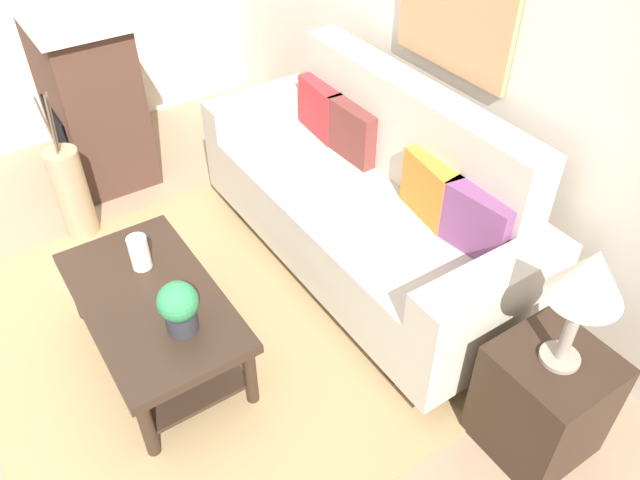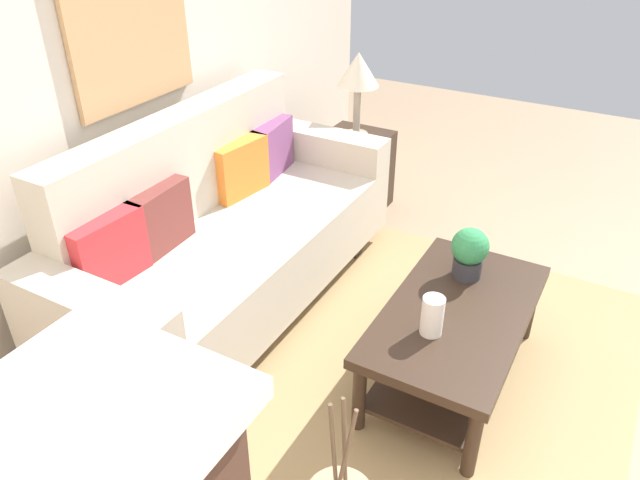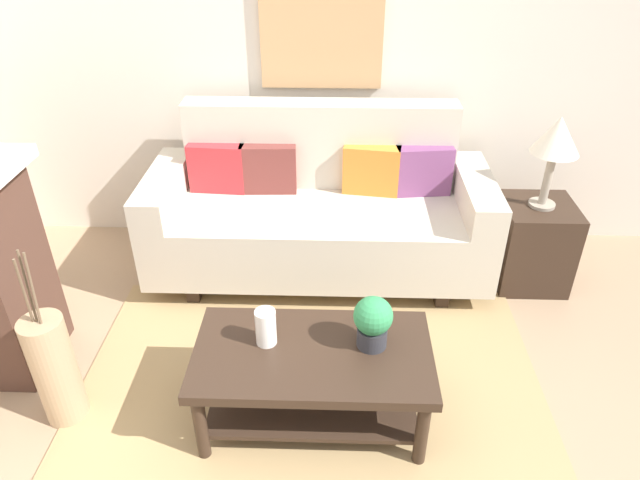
# 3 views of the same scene
# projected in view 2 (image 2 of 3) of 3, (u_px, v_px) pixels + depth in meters

# --- Properties ---
(ground_plane) EXTENTS (8.85, 8.85, 0.00)m
(ground_plane) POSITION_uv_depth(u_px,v_px,m) (530.00, 412.00, 2.77)
(ground_plane) COLOR #9E7F60
(wall_back) EXTENTS (4.85, 0.10, 2.70)m
(wall_back) POSITION_uv_depth(u_px,v_px,m) (123.00, 53.00, 3.00)
(wall_back) COLOR beige
(wall_back) RESTS_ON ground_plane
(area_rug) EXTENTS (2.41, 1.86, 0.01)m
(area_rug) POSITION_uv_depth(u_px,v_px,m) (427.00, 373.00, 2.98)
(area_rug) COLOR #A38456
(area_rug) RESTS_ON ground_plane
(couch) EXTENTS (2.15, 0.84, 1.08)m
(couch) POSITION_uv_depth(u_px,v_px,m) (226.00, 238.00, 3.26)
(couch) COLOR beige
(couch) RESTS_ON ground_plane
(throw_pillow_crimson) EXTENTS (0.37, 0.14, 0.32)m
(throw_pillow_crimson) POSITION_uv_depth(u_px,v_px,m) (109.00, 250.00, 2.69)
(throw_pillow_crimson) COLOR red
(throw_pillow_crimson) RESTS_ON couch
(throw_pillow_maroon) EXTENTS (0.36, 0.14, 0.32)m
(throw_pillow_maroon) POSITION_uv_depth(u_px,v_px,m) (160.00, 218.00, 2.94)
(throw_pillow_maroon) COLOR brown
(throw_pillow_maroon) RESTS_ON couch
(throw_pillow_orange) EXTENTS (0.37, 0.17, 0.32)m
(throw_pillow_orange) POSITION_uv_depth(u_px,v_px,m) (240.00, 168.00, 3.43)
(throw_pillow_orange) COLOR orange
(throw_pillow_orange) RESTS_ON couch
(throw_pillow_plum) EXTENTS (0.37, 0.16, 0.32)m
(throw_pillow_plum) POSITION_uv_depth(u_px,v_px,m) (272.00, 148.00, 3.68)
(throw_pillow_plum) COLOR #7A4270
(throw_pillow_plum) RESTS_ON couch
(coffee_table) EXTENTS (1.10, 0.60, 0.43)m
(coffee_table) POSITION_uv_depth(u_px,v_px,m) (455.00, 328.00, 2.79)
(coffee_table) COLOR #332319
(coffee_table) RESTS_ON ground_plane
(tabletop_vase) EXTENTS (0.10, 0.10, 0.18)m
(tabletop_vase) POSITION_uv_depth(u_px,v_px,m) (432.00, 316.00, 2.55)
(tabletop_vase) COLOR white
(tabletop_vase) RESTS_ON coffee_table
(potted_plant_tabletop) EXTENTS (0.18, 0.18, 0.26)m
(potted_plant_tabletop) POSITION_uv_depth(u_px,v_px,m) (469.00, 252.00, 2.88)
(potted_plant_tabletop) COLOR #2D2D33
(potted_plant_tabletop) RESTS_ON coffee_table
(side_table) EXTENTS (0.44, 0.44, 0.56)m
(side_table) POSITION_uv_depth(u_px,v_px,m) (355.00, 172.00, 4.32)
(side_table) COLOR #332319
(side_table) RESTS_ON ground_plane
(table_lamp) EXTENTS (0.28, 0.28, 0.57)m
(table_lamp) POSITION_uv_depth(u_px,v_px,m) (358.00, 73.00, 3.95)
(table_lamp) COLOR gray
(table_lamp) RESTS_ON side_table
(floor_vase_branch_a) EXTENTS (0.02, 0.03, 0.36)m
(floor_vase_branch_a) POSITION_uv_depth(u_px,v_px,m) (345.00, 448.00, 1.65)
(floor_vase_branch_a) COLOR brown
(floor_vase_branch_a) RESTS_ON floor_vase
(floor_vase_branch_b) EXTENTS (0.01, 0.04, 0.36)m
(floor_vase_branch_b) POSITION_uv_depth(u_px,v_px,m) (334.00, 453.00, 1.64)
(floor_vase_branch_b) COLOR brown
(floor_vase_branch_b) RESTS_ON floor_vase
(floor_vase_branch_c) EXTENTS (0.05, 0.05, 0.36)m
(floor_vase_branch_c) POSITION_uv_depth(u_px,v_px,m) (345.00, 458.00, 1.62)
(floor_vase_branch_c) COLOR brown
(floor_vase_branch_c) RESTS_ON floor_vase
(framed_painting) EXTENTS (0.77, 0.03, 0.70)m
(framed_painting) POSITION_uv_depth(u_px,v_px,m) (131.00, 31.00, 2.92)
(framed_painting) COLOR tan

